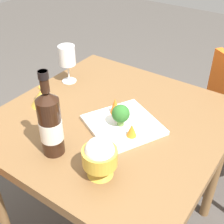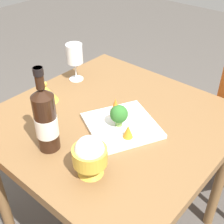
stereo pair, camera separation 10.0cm
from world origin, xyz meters
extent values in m
cube|color=brown|center=(0.00, 0.00, 0.71)|extent=(0.86, 0.86, 0.04)
cylinder|color=brown|center=(-0.37, 0.37, 0.35)|extent=(0.05, 0.05, 0.69)
cylinder|color=brown|center=(0.37, 0.37, 0.35)|extent=(0.05, 0.05, 0.69)
cylinder|color=black|center=(0.22, 0.64, 0.21)|extent=(0.03, 0.03, 0.43)
cylinder|color=black|center=(-0.05, -0.27, 0.84)|extent=(0.08, 0.07, 0.21)
cone|color=black|center=(-0.05, -0.27, 0.96)|extent=(0.08, 0.07, 0.03)
cylinder|color=black|center=(-0.05, -0.27, 1.01)|extent=(0.03, 0.03, 0.07)
cylinder|color=black|center=(-0.05, -0.27, 1.03)|extent=(0.03, 0.03, 0.02)
cylinder|color=silver|center=(-0.05, -0.27, 0.83)|extent=(0.08, 0.08, 0.07)
cylinder|color=white|center=(-0.34, 0.13, 0.74)|extent=(0.07, 0.07, 0.00)
cylinder|color=white|center=(-0.34, 0.13, 0.78)|extent=(0.01, 0.01, 0.08)
cylinder|color=white|center=(-0.34, 0.13, 0.87)|extent=(0.08, 0.08, 0.09)
cone|color=gold|center=(0.14, -0.27, 0.76)|extent=(0.08, 0.08, 0.04)
cylinder|color=gold|center=(0.14, -0.27, 0.81)|extent=(0.11, 0.11, 0.05)
sphere|color=white|center=(0.14, -0.27, 0.83)|extent=(0.09, 0.09, 0.09)
cone|color=gold|center=(-0.30, -0.09, 0.77)|extent=(0.10, 0.10, 0.07)
sphere|color=gold|center=(-0.30, -0.09, 0.82)|extent=(0.02, 0.02, 0.02)
cube|color=white|center=(0.07, -0.02, 0.74)|extent=(0.34, 0.34, 0.02)
cylinder|color=#729E4C|center=(0.06, -0.03, 0.76)|extent=(0.03, 0.03, 0.03)
sphere|color=#2D6B28|center=(0.06, -0.03, 0.80)|extent=(0.07, 0.07, 0.07)
cone|color=orange|center=(0.00, 0.02, 0.78)|extent=(0.04, 0.04, 0.07)
cone|color=orange|center=(0.13, -0.06, 0.78)|extent=(0.04, 0.04, 0.05)
camera|label=1|loc=(0.55, -0.79, 1.45)|focal=48.43mm
camera|label=2|loc=(0.63, -0.73, 1.45)|focal=48.43mm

